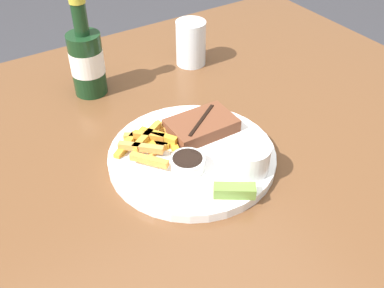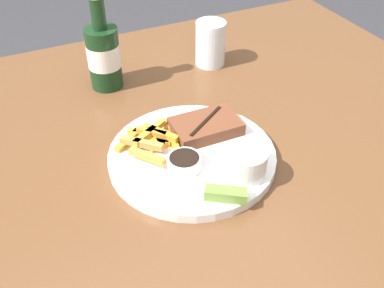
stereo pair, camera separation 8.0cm
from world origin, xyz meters
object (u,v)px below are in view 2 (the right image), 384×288
Objects in this scene: pickle_spear at (228,194)px; fork_utensil at (147,153)px; dinner_plate at (192,156)px; drinking_glass at (210,43)px; steak_portion at (206,126)px; coleslaw_cup at (245,161)px; dipping_sauce_cup at (184,162)px; beer_bottle at (104,54)px.

pickle_spear is 0.18m from fork_utensil.
dinner_plate is 0.13m from pickle_spear.
dinner_plate is 0.37m from drinking_glass.
dinner_plate is at bearing -138.03° from steak_portion.
steak_portion is 0.13m from coleslaw_cup.
coleslaw_cup reaches higher than fork_utensil.
fork_utensil is at bearing 116.22° from pickle_spear.
dipping_sauce_cup reaches higher than fork_utensil.
pickle_spear is at bearing -81.45° from beer_bottle.
fork_utensil is (-0.12, -0.01, -0.01)m from steak_portion.
beer_bottle is (-0.11, 0.27, 0.05)m from steak_portion.
dipping_sauce_cup is at bearing -123.24° from drinking_glass.
fork_utensil is at bearing 125.71° from dipping_sauce_cup.
fork_utensil is (-0.08, 0.16, -0.01)m from pickle_spear.
pickle_spear is 0.45m from beer_bottle.
fork_utensil is (-0.07, 0.03, 0.01)m from dinner_plate.
dipping_sauce_cup is 0.08m from fork_utensil.
steak_portion is 0.30m from drinking_glass.
dinner_plate is at bearing 91.46° from pickle_spear.
dipping_sauce_cup is at bearing -135.91° from steak_portion.
dinner_plate is 2.37× the size of fork_utensil.
dinner_plate is at bearing 0.00° from fork_utensil.
dipping_sauce_cup is (-0.09, 0.06, -0.01)m from coleslaw_cup.
dinner_plate is 0.08m from fork_utensil.
coleslaw_cup is 0.10m from dipping_sauce_cup.
dipping_sauce_cup reaches higher than dinner_plate.
pickle_spear is at bearing -88.54° from dinner_plate.
beer_bottle is at bearing 106.59° from coleslaw_cup.
coleslaw_cup is at bearing -73.41° from beer_bottle.
coleslaw_cup reaches higher than dipping_sauce_cup.
dipping_sauce_cup is at bearing 108.98° from pickle_spear.
coleslaw_cup is 0.18m from fork_utensil.
pickle_spear is at bearing -144.11° from coleslaw_cup.
dipping_sauce_cup is 0.46× the size of fork_utensil.
drinking_glass is (0.19, 0.31, 0.04)m from dinner_plate.
beer_bottle is 2.07× the size of drinking_glass.
dipping_sauce_cup is 0.35m from beer_bottle.
drinking_glass reaches higher than steak_portion.
dinner_plate is 4.42× the size of pickle_spear.
beer_bottle reaches higher than coleslaw_cup.
beer_bottle is at bearing 95.58° from dipping_sauce_cup.
beer_bottle reaches higher than pickle_spear.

